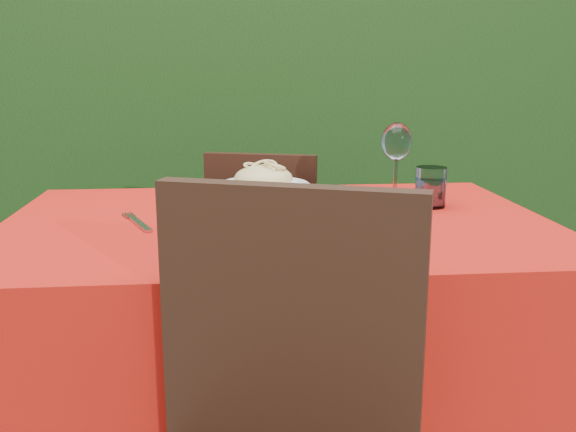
{
  "coord_description": "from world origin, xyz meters",
  "views": [
    {
      "loc": [
        -0.11,
        -1.44,
        1.1
      ],
      "look_at": [
        0.02,
        -0.05,
        0.77
      ],
      "focal_mm": 40.0,
      "sensor_mm": 36.0,
      "label": 1
    }
  ],
  "objects": [
    {
      "name": "wine_glass",
      "position": [
        0.34,
        0.25,
        0.89
      ],
      "size": [
        0.08,
        0.08,
        0.2
      ],
      "color": "silver",
      "rests_on": "dining_table"
    },
    {
      "name": "chair_far",
      "position": [
        0.02,
        0.7,
        0.47
      ],
      "size": [
        0.46,
        0.46,
        0.82
      ],
      "rotation": [
        0.0,
        0.0,
        2.86
      ],
      "color": "black",
      "rests_on": "ground"
    },
    {
      "name": "fork",
      "position": [
        -0.31,
        -0.02,
        0.75
      ],
      "size": [
        0.1,
        0.21,
        0.01
      ],
      "primitive_type": "cube",
      "rotation": [
        0.0,
        0.0,
        0.38
      ],
      "color": "#B5B4BC",
      "rests_on": "dining_table"
    },
    {
      "name": "hedge",
      "position": [
        0.0,
        1.55,
        0.92
      ],
      "size": [
        3.2,
        0.55,
        1.78
      ],
      "color": "black",
      "rests_on": "ground"
    },
    {
      "name": "water_glass",
      "position": [
        0.4,
        0.1,
        0.79
      ],
      "size": [
        0.08,
        0.08,
        0.1
      ],
      "color": "silver",
      "rests_on": "dining_table"
    },
    {
      "name": "dining_table",
      "position": [
        0.0,
        0.0,
        0.6
      ],
      "size": [
        1.26,
        0.86,
        0.75
      ],
      "color": "#412C15",
      "rests_on": "ground"
    },
    {
      "name": "pizza_plate",
      "position": [
        0.03,
        -0.13,
        0.78
      ],
      "size": [
        0.37,
        0.37,
        0.06
      ],
      "rotation": [
        0.0,
        0.0,
        -0.22
      ],
      "color": "white",
      "rests_on": "dining_table"
    },
    {
      "name": "pasta_plate",
      "position": [
        -0.01,
        0.34,
        0.78
      ],
      "size": [
        0.27,
        0.27,
        0.08
      ],
      "rotation": [
        0.0,
        0.0,
        -0.0
      ],
      "color": "white",
      "rests_on": "dining_table"
    }
  ]
}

